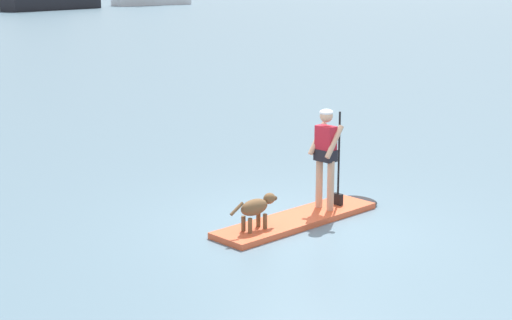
{
  "coord_description": "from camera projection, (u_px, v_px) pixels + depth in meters",
  "views": [
    {
      "loc": [
        -9.18,
        -8.99,
        4.14
      ],
      "look_at": [
        0.0,
        1.0,
        0.9
      ],
      "focal_mm": 56.61,
      "sensor_mm": 36.0,
      "label": 1
    }
  ],
  "objects": [
    {
      "name": "paddleboard",
      "position": [
        306.0,
        217.0,
        13.58
      ],
      "size": [
        3.5,
        0.85,
        0.1
      ],
      "color": "#E55933",
      "rests_on": "ground_plane"
    },
    {
      "name": "person_paddler",
      "position": [
        326.0,
        151.0,
        13.66
      ],
      "size": [
        0.6,
        0.48,
        1.74
      ],
      "color": "tan",
      "rests_on": "paddleboard"
    },
    {
      "name": "dog",
      "position": [
        257.0,
        207.0,
        12.72
      ],
      "size": [
        1.01,
        0.23,
        0.54
      ],
      "color": "brown",
      "rests_on": "paddleboard"
    },
    {
      "name": "ground_plane",
      "position": [
        297.0,
        223.0,
        13.44
      ],
      "size": [
        400.0,
        400.0,
        0.0
      ],
      "primitive_type": "plane",
      "color": "slate"
    }
  ]
}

